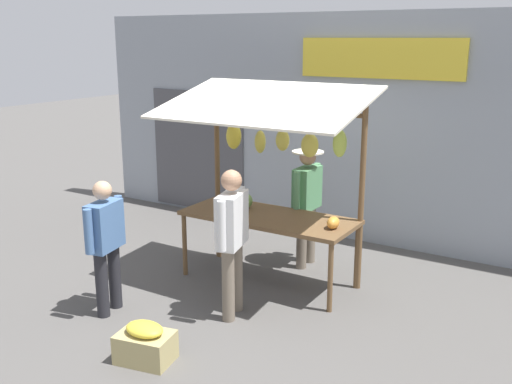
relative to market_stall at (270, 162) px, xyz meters
name	(u,v)px	position (x,y,z in m)	size (l,w,h in m)	color
ground_plane	(268,281)	(-0.01, 0.05, -1.55)	(40.00, 40.00, 0.00)	#514F4C
street_backdrop	(339,128)	(0.04, -2.15, 0.15)	(9.00, 0.30, 3.40)	#8C939E
market_stall	(270,162)	(0.00, 0.00, 0.00)	(2.50, 1.46, 2.50)	brown
vendor_with_sunhat	(307,198)	(-0.16, -0.70, -0.59)	(0.42, 0.70, 1.62)	#726656
shopper_with_shopping_bag	(106,239)	(1.09, 1.75, -0.68)	(0.31, 0.66, 1.53)	#232328
shopper_in_striped_shirt	(232,233)	(-0.15, 1.08, -0.58)	(0.34, 0.69, 1.68)	#726656
produce_crate_near	(145,344)	(0.01, 2.34, -1.37)	(0.59, 0.47, 0.40)	tan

